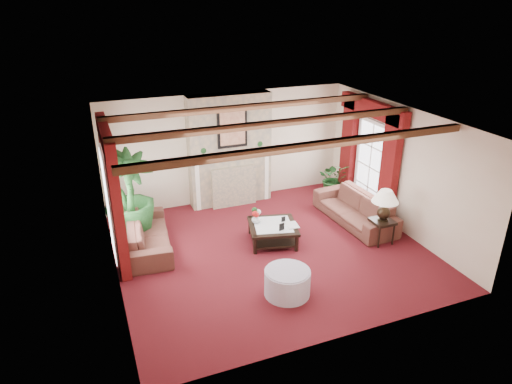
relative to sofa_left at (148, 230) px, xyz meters
name	(u,v)px	position (x,y,z in m)	size (l,w,h in m)	color
floor	(271,250)	(2.29, -1.02, -0.40)	(6.00, 6.00, 0.00)	#430C12
ceiling	(273,121)	(2.29, -1.02, 2.30)	(6.00, 6.00, 0.00)	white
back_wall	(227,148)	(2.29, 1.73, 0.95)	(6.00, 0.02, 2.70)	beige
left_wall	(110,215)	(-0.71, -1.02, 0.95)	(0.02, 5.50, 2.70)	beige
right_wall	(400,169)	(5.29, -1.02, 0.95)	(0.02, 5.50, 2.70)	beige
ceiling_beams	(273,124)	(2.29, -1.02, 2.24)	(6.00, 3.00, 0.12)	#3E2313
fireplace	(228,94)	(2.29, 1.53, 2.30)	(2.00, 0.52, 2.70)	tan
french_door_left	(101,153)	(-0.68, -0.02, 1.73)	(0.10, 1.10, 2.16)	white
french_door_right	(376,122)	(5.26, -0.02, 1.73)	(0.10, 1.10, 2.16)	white
curtains_left	(104,130)	(-0.57, -0.02, 2.15)	(0.20, 2.40, 2.55)	#430809
curtains_right	(373,104)	(5.15, -0.02, 2.15)	(0.20, 2.40, 2.55)	#430809
sofa_left	(148,230)	(0.00, 0.00, 0.00)	(0.79, 2.10, 0.80)	#3B1018
sofa_right	(355,204)	(4.55, -0.56, 0.03)	(0.76, 2.25, 0.87)	#3B1018
potted_palm	(131,214)	(-0.24, 0.60, 0.13)	(1.66, 2.15, 1.06)	black
small_plant	(334,182)	(4.89, 0.94, -0.05)	(1.10, 1.15, 0.70)	black
coffee_table	(273,233)	(2.45, -0.73, -0.20)	(0.97, 0.97, 0.40)	black
side_table	(381,231)	(4.55, -1.56, -0.14)	(0.44, 0.44, 0.52)	black
ottoman	(287,283)	(1.96, -2.48, -0.17)	(0.80, 0.80, 0.46)	#A5A3B9
table_lamp	(385,205)	(4.55, -1.56, 0.46)	(0.54, 0.54, 0.69)	black
flower_vase	(256,219)	(2.16, -0.52, 0.09)	(0.21, 0.22, 0.19)	silver
book	(287,220)	(2.69, -0.89, 0.15)	(0.23, 0.05, 0.32)	black
photo_frame_a	(282,227)	(2.52, -1.01, 0.08)	(0.12, 0.02, 0.16)	black
photo_frame_b	(283,219)	(2.71, -0.68, 0.05)	(0.09, 0.02, 0.12)	black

